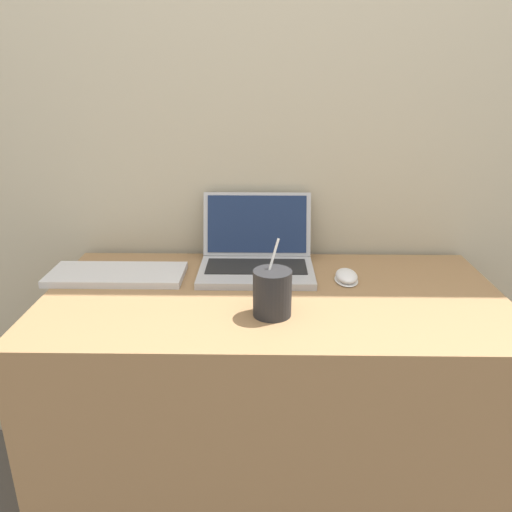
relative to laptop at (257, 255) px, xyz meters
name	(u,v)px	position (x,y,z in m)	size (l,w,h in m)	color
wall_back	(274,96)	(0.05, 0.18, 0.46)	(7.00, 0.04, 2.50)	#BCB299
desk	(272,407)	(0.05, -0.18, -0.42)	(1.25, 0.64, 0.75)	#936D47
laptop	(257,255)	(0.00, 0.00, 0.00)	(0.34, 0.30, 0.21)	#ADADB2
drink_cup	(272,292)	(0.04, -0.31, 0.01)	(0.10, 0.10, 0.19)	#232326
computer_mouse	(346,277)	(0.26, -0.09, -0.03)	(0.07, 0.11, 0.03)	white
external_keyboard	(117,274)	(-0.41, -0.08, -0.04)	(0.39, 0.17, 0.02)	silver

